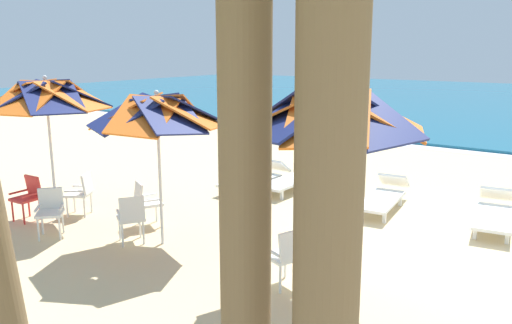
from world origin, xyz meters
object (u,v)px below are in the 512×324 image
plastic_chair_3 (50,209)px  palm_tree_1 (334,142)px  plastic_chair_1 (146,201)px  sun_lounger_1 (383,196)px  beach_umbrella_1 (157,113)px  sun_lounger_0 (494,213)px  plastic_chair_0 (286,254)px  beach_umbrella_2 (46,96)px  beach_umbrella_0 (332,114)px  plastic_chair_4 (28,195)px  plastic_chair_2 (131,216)px  palm_tree_2 (241,85)px  sun_lounger_3 (255,178)px  plastic_chair_5 (82,191)px  sun_lounger_2 (293,178)px

plastic_chair_3 → palm_tree_1: bearing=-21.7°
plastic_chair_1 → sun_lounger_1: size_ratio=0.39×
beach_umbrella_1 → plastic_chair_3: size_ratio=3.05×
sun_lounger_0 → palm_tree_1: size_ratio=0.48×
plastic_chair_0 → beach_umbrella_2: (-5.21, -0.13, 1.93)m
beach_umbrella_0 → plastic_chair_4: 6.59m
plastic_chair_2 → sun_lounger_1: (2.82, 4.34, -0.22)m
beach_umbrella_1 → beach_umbrella_2: size_ratio=0.94×
beach_umbrella_1 → palm_tree_2: bearing=-39.4°
beach_umbrella_0 → plastic_chair_4: size_ratio=3.34×
plastic_chair_2 → sun_lounger_1: size_ratio=0.39×
palm_tree_2 → plastic_chair_0: bearing=117.7°
plastic_chair_4 → beach_umbrella_1: bearing=10.9°
plastic_chair_3 → sun_lounger_3: size_ratio=0.40×
beach_umbrella_1 → sun_lounger_0: beach_umbrella_1 is taller
plastic_chair_5 → palm_tree_1: bearing=-27.1°
plastic_chair_3 → sun_lounger_3: plastic_chair_3 is taller
palm_tree_1 → sun_lounger_2: bearing=122.0°
beach_umbrella_0 → plastic_chair_0: bearing=-171.9°
palm_tree_1 → palm_tree_2: size_ratio=0.89×
plastic_chair_5 → palm_tree_2: (6.88, -3.84, 2.60)m
plastic_chair_5 → palm_tree_2: size_ratio=0.17×
plastic_chair_4 → sun_lounger_0: plastic_chair_4 is taller
beach_umbrella_0 → plastic_chair_2: (-3.63, -0.20, -1.99)m
sun_lounger_0 → sun_lounger_1: same height
beach_umbrella_0 → palm_tree_1: size_ratio=0.63×
plastic_chair_5 → sun_lounger_3: bearing=64.2°
sun_lounger_1 → palm_tree_2: 8.44m
plastic_chair_0 → plastic_chair_5: same height
beach_umbrella_0 → plastic_chair_0: size_ratio=3.34×
plastic_chair_0 → sun_lounger_1: 4.23m
sun_lounger_2 → sun_lounger_1: bearing=-5.2°
plastic_chair_4 → sun_lounger_2: (3.12, 4.84, -0.22)m
plastic_chair_0 → palm_tree_1: palm_tree_1 is taller
beach_umbrella_0 → plastic_chair_1: (-4.09, 0.56, -1.99)m
beach_umbrella_1 → sun_lounger_2: 4.69m
sun_lounger_2 → palm_tree_2: (4.37, -7.90, 2.82)m
sun_lounger_0 → sun_lounger_3: size_ratio=1.01×
beach_umbrella_2 → palm_tree_1: palm_tree_1 is taller
plastic_chair_2 → sun_lounger_2: plastic_chair_2 is taller
plastic_chair_3 → plastic_chair_1: bearing=53.0°
palm_tree_1 → palm_tree_2: bearing=-176.4°
plastic_chair_2 → palm_tree_2: (4.86, -3.35, 2.60)m
beach_umbrella_2 → plastic_chair_5: size_ratio=3.25×
beach_umbrella_2 → sun_lounger_1: beach_umbrella_2 is taller
beach_umbrella_1 → beach_umbrella_0: bearing=-1.6°
beach_umbrella_1 → palm_tree_2: palm_tree_2 is taller
plastic_chair_3 → sun_lounger_0: size_ratio=0.39×
sun_lounger_0 → sun_lounger_2: size_ratio=1.02×
sun_lounger_3 → palm_tree_2: (5.14, -7.44, 2.82)m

